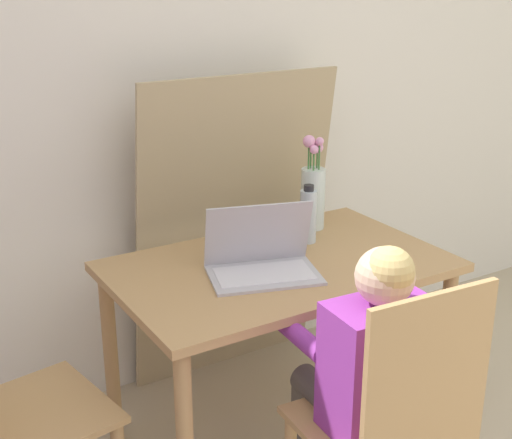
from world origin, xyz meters
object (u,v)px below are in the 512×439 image
(laptop, at_px, (262,258))
(chair_spare, at_px, (7,414))
(chair_occupied, at_px, (392,430))
(person_seated, at_px, (365,363))
(water_bottle, at_px, (308,215))
(flower_vase, at_px, (313,192))

(laptop, bearing_deg, chair_spare, -161.73)
(chair_occupied, xyz_separation_m, laptop, (-0.02, 0.62, 0.28))
(person_seated, distance_m, laptop, 0.52)
(chair_occupied, xyz_separation_m, person_seated, (0.01, 0.13, 0.13))
(laptop, height_order, water_bottle, laptop)
(person_seated, distance_m, flower_vase, 0.87)
(chair_spare, height_order, person_seated, person_seated)
(flower_vase, xyz_separation_m, water_bottle, (-0.10, -0.11, -0.04))
(laptop, bearing_deg, flower_vase, 51.19)
(chair_occupied, xyz_separation_m, water_bottle, (0.27, 0.77, 0.33))
(chair_spare, xyz_separation_m, laptop, (0.84, 0.01, 0.28))
(flower_vase, height_order, water_bottle, flower_vase)
(flower_vase, distance_m, water_bottle, 0.16)
(person_seated, height_order, flower_vase, flower_vase)
(water_bottle, bearing_deg, laptop, -152.66)
(chair_occupied, bearing_deg, water_bottle, -104.87)
(person_seated, xyz_separation_m, flower_vase, (0.36, 0.76, 0.24))
(chair_occupied, bearing_deg, person_seated, -90.00)
(person_seated, height_order, water_bottle, person_seated)
(chair_spare, distance_m, laptop, 0.88)
(chair_occupied, bearing_deg, laptop, -83.80)
(flower_vase, bearing_deg, water_bottle, -131.71)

